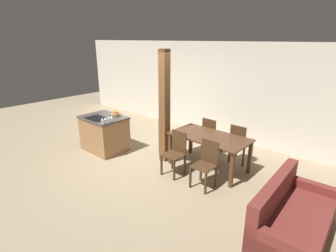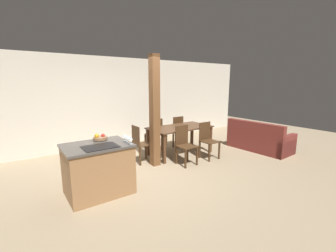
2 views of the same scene
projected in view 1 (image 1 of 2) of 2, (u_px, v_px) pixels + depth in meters
ground_plane at (144, 160)px, 6.28m from camera, size 16.00×16.00×0.00m
wall_back at (208, 89)px, 7.74m from camera, size 11.20×0.08×2.70m
kitchen_island at (105, 133)px, 6.74m from camera, size 1.12×0.85×0.91m
fruit_bowl at (115, 114)px, 6.68m from camera, size 0.26×0.26×0.12m
wine_glass_near at (102, 119)px, 6.01m from camera, size 0.07×0.07×0.14m
wine_glass_middle at (105, 119)px, 6.07m from camera, size 0.07×0.07×0.14m
wine_glass_far at (109, 118)px, 6.13m from camera, size 0.07×0.07×0.14m
wine_glass_end at (112, 117)px, 6.19m from camera, size 0.07×0.07×0.14m
dining_table at (209, 140)px, 5.72m from camera, size 1.70×0.92×0.76m
dining_chair_near_left at (176, 152)px, 5.53m from camera, size 0.40×0.40×0.93m
dining_chair_near_right at (206, 163)px, 5.05m from camera, size 0.40×0.40×0.93m
dining_chair_far_left at (211, 135)px, 6.50m from camera, size 0.40×0.40×0.93m
dining_chair_far_right at (239, 143)px, 6.01m from camera, size 0.40×0.40×0.93m
dining_chair_head_end at (167, 134)px, 6.55m from camera, size 0.40×0.40×0.93m
couch at (292, 221)px, 3.76m from camera, size 0.89×1.75×0.86m
timber_post at (164, 108)px, 5.92m from camera, size 0.19×0.19×2.57m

